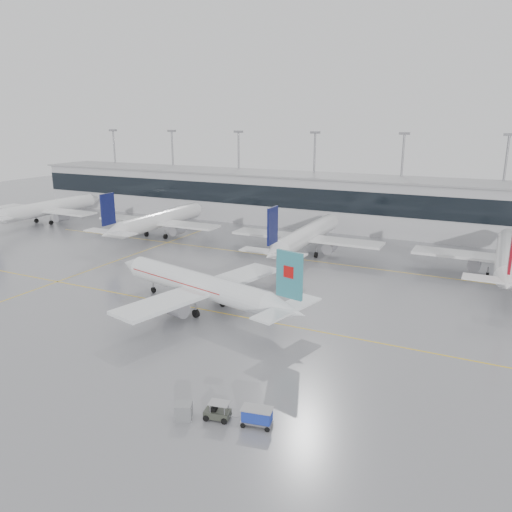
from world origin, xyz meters
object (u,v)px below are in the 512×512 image
at_px(air_canada_jet, 203,286).
at_px(gse_unit, 184,411).
at_px(baggage_tug, 217,413).
at_px(baggage_cart, 257,415).

height_order(air_canada_jet, gse_unit, air_canada_jet).
bearing_deg(air_canada_jet, gse_unit, 132.09).
bearing_deg(air_canada_jet, baggage_tug, 138.53).
height_order(air_canada_jet, baggage_tug, air_canada_jet).
distance_m(baggage_cart, gse_unit, 6.50).
height_order(air_canada_jet, baggage_cart, air_canada_jet).
xyz_separation_m(air_canada_jet, gse_unit, (12.31, -22.93, -2.67)).
bearing_deg(baggage_tug, baggage_cart, -0.00).
bearing_deg(air_canada_jet, baggage_cart, 145.27).
height_order(baggage_tug, gse_unit, baggage_tug).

